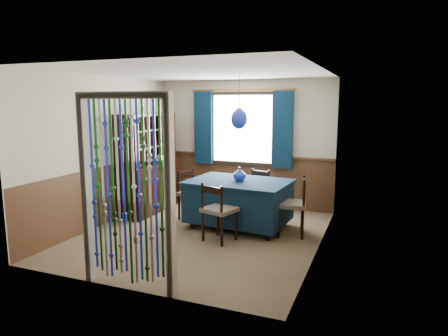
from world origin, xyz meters
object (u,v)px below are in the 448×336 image
at_px(chair_far, 256,192).
at_px(chair_left, 192,194).
at_px(vase_table, 240,175).
at_px(vase_sideboard, 160,156).
at_px(pendant_lamp, 239,119).
at_px(chair_near, 218,210).
at_px(bowl_shelf, 140,146).
at_px(chair_right, 293,205).
at_px(sideboard, 148,178).
at_px(dining_table, 239,200).

xyz_separation_m(chair_far, chair_left, (-1.01, -0.60, 0.01)).
distance_m(vase_table, vase_sideboard, 2.01).
distance_m(chair_left, pendant_lamp, 1.63).
bearing_deg(pendant_lamp, chair_near, -93.67).
relative_size(chair_near, chair_left, 1.02).
bearing_deg(chair_far, vase_table, 98.34).
height_order(bowl_shelf, vase_sideboard, bowl_shelf).
xyz_separation_m(chair_right, sideboard, (-2.87, 0.37, 0.15)).
bearing_deg(dining_table, chair_left, 176.98).
xyz_separation_m(chair_far, chair_right, (0.84, -0.80, 0.04)).
relative_size(chair_near, sideboard, 0.48).
relative_size(chair_near, vase_sideboard, 4.77).
bearing_deg(chair_right, chair_far, 35.40).
bearing_deg(chair_right, chair_left, 72.84).
relative_size(chair_right, vase_sideboard, 4.93).
relative_size(chair_left, pendant_lamp, 1.02).
height_order(dining_table, sideboard, sideboard).
xyz_separation_m(chair_near, pendant_lamp, (0.05, 0.77, 1.33)).
distance_m(chair_far, chair_left, 1.18).
bearing_deg(vase_sideboard, sideboard, -99.37).
bearing_deg(chair_right, pendant_lamp, 74.48).
bearing_deg(vase_sideboard, chair_near, -38.07).
xyz_separation_m(pendant_lamp, vase_sideboard, (-1.88, 0.67, -0.78)).
bearing_deg(bowl_shelf, chair_right, -1.59).
height_order(dining_table, pendant_lamp, pendant_lamp).
relative_size(chair_near, bowl_shelf, 4.44).
distance_m(dining_table, chair_left, 0.94).
bearing_deg(chair_near, vase_sideboard, 158.92).
bearing_deg(bowl_shelf, chair_far, 20.11).
xyz_separation_m(pendant_lamp, vase_table, (0.01, 0.00, -0.91)).
bearing_deg(vase_table, bowl_shelf, 179.82).
bearing_deg(vase_sideboard, chair_left, -29.83).
height_order(chair_near, chair_right, chair_right).
bearing_deg(dining_table, sideboard, 175.64).
height_order(chair_left, chair_right, chair_right).
xyz_separation_m(chair_left, pendant_lamp, (0.93, -0.12, 1.34)).
distance_m(chair_near, vase_table, 0.88).
bearing_deg(chair_near, chair_left, 151.69).
bearing_deg(vase_sideboard, vase_table, -19.39).
bearing_deg(dining_table, chair_far, 88.07).
bearing_deg(chair_right, sideboard, 71.35).
xyz_separation_m(chair_near, chair_right, (0.98, 0.70, 0.02)).
relative_size(pendant_lamp, bowl_shelf, 4.27).
bearing_deg(sideboard, chair_near, -29.51).
xyz_separation_m(chair_left, bowl_shelf, (-0.95, -0.12, 0.83)).
bearing_deg(chair_right, chair_near, 114.31).
distance_m(dining_table, pendant_lamp, 1.35).
bearing_deg(chair_left, vase_table, 104.58).
xyz_separation_m(dining_table, vase_table, (0.01, 0.00, 0.44)).
distance_m(chair_near, chair_right, 1.20).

